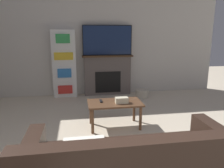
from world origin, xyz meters
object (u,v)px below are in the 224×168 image
Objects in this scene: fireplace at (107,75)px; coffee_table at (115,106)px; tv at (107,40)px; storage_basket at (142,93)px; bookshelf at (64,64)px.

coffee_table is at bearing -94.71° from fireplace.
tv reaches higher than storage_basket.
tv is 2.41m from coffee_table.
storage_basket is at bearing 59.17° from coffee_table.
coffee_table is 2.40m from bookshelf.
tv is (0.00, -0.02, 0.92)m from fireplace.
storage_basket is at bearing -27.15° from tv.
coffee_table is 2.03m from storage_basket.
fireplace is at bearing 151.79° from storage_basket.
tv is 0.75× the size of bookshelf.
tv is 1.38× the size of coffee_table.
tv reaches higher than coffee_table.
fireplace is at bearing 90.00° from tv.
coffee_table is at bearing -120.83° from storage_basket.
fireplace is 1.18m from bookshelf.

